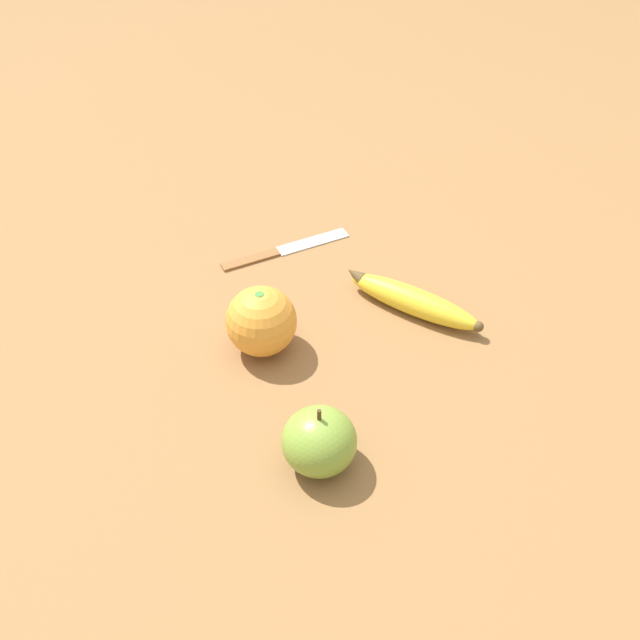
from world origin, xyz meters
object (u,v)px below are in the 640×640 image
at_px(apple, 319,441).
at_px(banana, 412,300).
at_px(orange, 261,321).
at_px(paring_knife, 281,250).

bearing_deg(apple, banana, -140.33).
xyz_separation_m(orange, apple, (0.01, 0.19, -0.01)).
distance_m(apple, paring_knife, 0.38).
height_order(orange, paring_knife, orange).
height_order(banana, apple, apple).
height_order(banana, paring_knife, banana).
xyz_separation_m(banana, paring_knife, (0.11, -0.19, -0.01)).
relative_size(apple, paring_knife, 0.43).
xyz_separation_m(banana, orange, (0.20, -0.02, 0.03)).
distance_m(orange, apple, 0.19).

